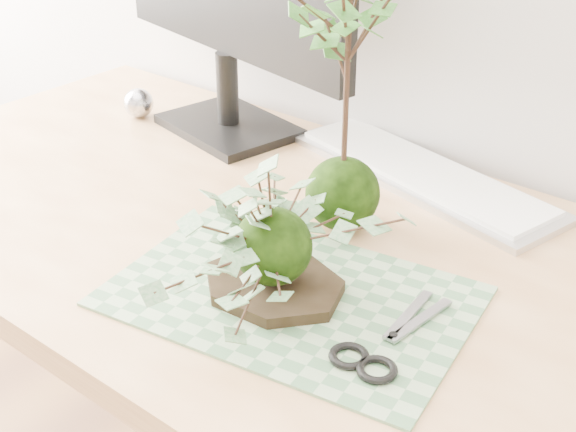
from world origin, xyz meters
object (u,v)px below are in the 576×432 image
at_px(ivy_kokedama, 273,213).
at_px(maple_kokedama, 349,12).
at_px(desk, 320,307).
at_px(keyboard, 422,174).

bearing_deg(ivy_kokedama, maple_kokedama, 99.82).
xyz_separation_m(desk, keyboard, (-0.01, 0.28, 0.10)).
bearing_deg(ivy_kokedama, keyboard, 93.39).
xyz_separation_m(maple_kokedama, keyboard, (0.01, 0.20, -0.29)).
xyz_separation_m(desk, maple_kokedama, (-0.02, 0.07, 0.39)).
bearing_deg(keyboard, maple_kokedama, -79.54).
relative_size(desk, keyboard, 3.23).
bearing_deg(keyboard, ivy_kokedama, -73.51).
relative_size(ivy_kokedama, maple_kokedama, 0.73).
height_order(desk, maple_kokedama, maple_kokedama).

